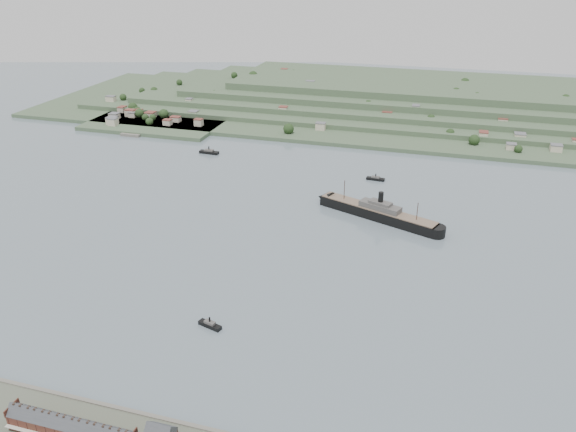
# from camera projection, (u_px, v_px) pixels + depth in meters

# --- Properties ---
(ground) EXTENTS (1400.00, 1400.00, 0.00)m
(ground) POSITION_uv_depth(u_px,v_px,m) (244.00, 251.00, 368.44)
(ground) COLOR slate
(ground) RESTS_ON ground
(terrace_row) EXTENTS (55.60, 9.80, 11.07)m
(terrace_row) POSITION_uv_depth(u_px,v_px,m) (71.00, 428.00, 222.34)
(terrace_row) COLOR #4C231B
(terrace_row) RESTS_ON ground
(far_peninsula) EXTENTS (760.00, 309.00, 30.00)m
(far_peninsula) POSITION_uv_depth(u_px,v_px,m) (376.00, 99.00, 697.21)
(far_peninsula) COLOR #385035
(far_peninsula) RESTS_ON ground
(steamship) EXTENTS (101.32, 48.49, 25.45)m
(steamship) POSITION_uv_depth(u_px,v_px,m) (374.00, 211.00, 413.20)
(steamship) COLOR black
(steamship) RESTS_ON ground
(tugboat) EXTENTS (13.82, 7.14, 6.01)m
(tugboat) POSITION_uv_depth(u_px,v_px,m) (210.00, 325.00, 293.15)
(tugboat) COLOR black
(tugboat) RESTS_ON ground
(ferry_west) EXTENTS (19.50, 6.09, 7.24)m
(ferry_west) POSITION_uv_depth(u_px,v_px,m) (209.00, 152.00, 545.60)
(ferry_west) COLOR black
(ferry_west) RESTS_ON ground
(ferry_east) EXTENTS (15.85, 5.10, 5.87)m
(ferry_east) POSITION_uv_depth(u_px,v_px,m) (376.00, 179.00, 482.26)
(ferry_east) COLOR black
(ferry_east) RESTS_ON ground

